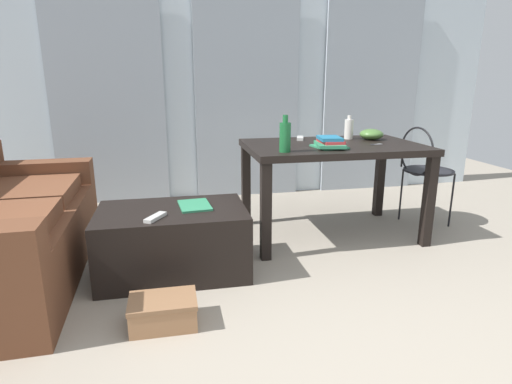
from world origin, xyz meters
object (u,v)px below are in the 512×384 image
bottle_far (349,129)px  tv_remote_primary (155,217)px  wire_chair (423,164)px  shoebox (163,312)px  coffee_table (173,241)px  magazine (195,205)px  tv_remote_on_table (300,138)px  craft_table (333,156)px  scissors (375,144)px  book_stack (330,143)px  bottle_near (285,136)px  bowl (371,134)px

bottle_far → tv_remote_primary: 1.83m
tv_remote_primary → wire_chair: bearing=49.0°
wire_chair → shoebox: (-2.16, -1.15, -0.46)m
coffee_table → magazine: (0.15, 0.04, 0.22)m
tv_remote_on_table → magazine: tv_remote_on_table is taller
craft_table → scissors: bearing=-19.7°
bottle_far → book_stack: (-0.32, -0.41, -0.05)m
wire_chair → book_stack: 1.01m
bottle_near → craft_table: bearing=31.0°
tv_remote_on_table → tv_remote_primary: bearing=-124.9°
wire_chair → bowl: wire_chair is taller
craft_table → book_stack: bearing=-119.4°
coffee_table → tv_remote_primary: tv_remote_primary is taller
bottle_near → bowl: bearing=26.8°
wire_chair → tv_remote_primary: bearing=-162.3°
book_stack → wire_chair: bearing=15.0°
coffee_table → craft_table: 1.40m
tv_remote_on_table → tv_remote_primary: size_ratio=0.89×
magazine → shoebox: size_ratio=0.78×
tv_remote_on_table → scissors: tv_remote_on_table is taller
coffee_table → craft_table: craft_table is taller
shoebox → tv_remote_on_table: bearing=49.8°
craft_table → wire_chair: 0.85m
tv_remote_on_table → scissors: size_ratio=1.53×
coffee_table → shoebox: size_ratio=2.74×
bottle_near → wire_chair: bearing=15.3°
wire_chair → book_stack: wire_chair is taller
tv_remote_primary → shoebox: size_ratio=0.51×
tv_remote_on_table → scissors: bearing=-20.9°
scissors → coffee_table: bearing=-167.4°
craft_table → magazine: bearing=-159.4°
bottle_far → scissors: size_ratio=1.91×
bottle_far → tv_remote_primary: (-1.57, -0.85, -0.39)m
bottle_near → tv_remote_primary: (-0.88, -0.34, -0.41)m
wire_chair → bottle_near: bottle_near is taller
shoebox → wire_chair: bearing=28.0°
tv_remote_primary → shoebox: bearing=-55.1°
bottle_near → shoebox: (-0.85, -0.79, -0.77)m
bottle_near → tv_remote_on_table: size_ratio=1.62×
tv_remote_primary → magazine: size_ratio=0.66×
tv_remote_primary → craft_table: bearing=56.0°
coffee_table → bottle_far: 1.74m
bottle_near → bottle_far: size_ratio=1.30×
scissors → magazine: size_ratio=0.38×
book_stack → bottle_near: bearing=-164.0°
tv_remote_primary → shoebox: tv_remote_primary is taller
coffee_table → bowl: (1.65, 0.61, 0.57)m
bottle_near → book_stack: size_ratio=0.80×
coffee_table → wire_chair: 2.18m
wire_chair → tv_remote_on_table: wire_chair is taller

